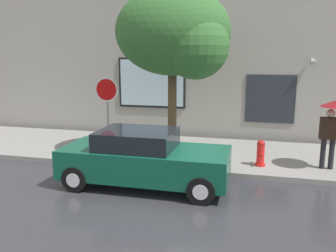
{
  "coord_description": "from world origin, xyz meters",
  "views": [
    {
      "loc": [
        2.19,
        -8.06,
        3.25
      ],
      "look_at": [
        -0.26,
        1.8,
        1.2
      ],
      "focal_mm": 36.8,
      "sensor_mm": 36.0,
      "label": 1
    }
  ],
  "objects": [
    {
      "name": "parked_car",
      "position": [
        -0.42,
        -0.07,
        0.71
      ],
      "size": [
        4.2,
        1.83,
        1.44
      ],
      "color": "#0F4C38",
      "rests_on": "ground"
    },
    {
      "name": "building_facade",
      "position": [
        -0.01,
        5.5,
        3.49
      ],
      "size": [
        20.0,
        0.67,
        7.0
      ],
      "color": "#9E998E",
      "rests_on": "ground"
    },
    {
      "name": "fire_hydrant",
      "position": [
        2.48,
        1.87,
        0.52
      ],
      "size": [
        0.3,
        0.44,
        0.76
      ],
      "color": "red",
      "rests_on": "sidewalk"
    },
    {
      "name": "stop_sign",
      "position": [
        -2.21,
        1.82,
        1.9
      ],
      "size": [
        0.76,
        0.1,
        2.48
      ],
      "color": "gray",
      "rests_on": "sidewalk"
    },
    {
      "name": "street_tree",
      "position": [
        -0.05,
        2.08,
        3.87
      ],
      "size": [
        3.44,
        2.92,
        5.11
      ],
      "color": "#4C3823",
      "rests_on": "sidewalk"
    },
    {
      "name": "ground_plane",
      "position": [
        0.0,
        0.0,
        0.0
      ],
      "size": [
        60.0,
        60.0,
        0.0
      ],
      "primitive_type": "plane",
      "color": "#333338"
    },
    {
      "name": "sidewalk",
      "position": [
        0.0,
        3.0,
        0.07
      ],
      "size": [
        20.0,
        4.0,
        0.15
      ],
      "primitive_type": "cube",
      "color": "gray",
      "rests_on": "ground"
    }
  ]
}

